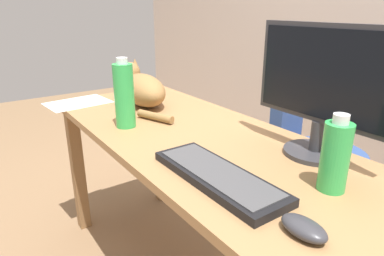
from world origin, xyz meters
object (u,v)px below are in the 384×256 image
(office_chair, at_px, (308,171))
(water_bottle, at_px, (124,95))
(computer_mouse, at_px, (304,228))
(spray_bottle, at_px, (335,156))
(cat, at_px, (142,88))
(monitor, at_px, (323,87))
(keyboard, at_px, (217,176))

(office_chair, distance_m, water_bottle, 1.04)
(computer_mouse, relative_size, spray_bottle, 0.53)
(office_chair, bearing_deg, spray_bottle, -51.80)
(cat, distance_m, computer_mouse, 1.14)
(water_bottle, height_order, spray_bottle, water_bottle)
(computer_mouse, xyz_separation_m, spray_bottle, (-0.08, 0.22, 0.08))
(monitor, relative_size, computer_mouse, 4.37)
(computer_mouse, xyz_separation_m, water_bottle, (-0.86, -0.01, 0.11))
(office_chair, relative_size, water_bottle, 3.32)
(keyboard, height_order, cat, cat)
(office_chair, xyz_separation_m, keyboard, (0.30, -0.86, 0.36))
(computer_mouse, bearing_deg, water_bottle, -179.09)
(computer_mouse, bearing_deg, spray_bottle, 110.51)
(office_chair, height_order, water_bottle, water_bottle)
(monitor, bearing_deg, spray_bottle, -43.42)
(monitor, bearing_deg, office_chair, 125.02)
(keyboard, distance_m, computer_mouse, 0.29)
(monitor, xyz_separation_m, water_bottle, (-0.61, -0.39, -0.10))
(monitor, height_order, spray_bottle, monitor)
(computer_mouse, height_order, spray_bottle, spray_bottle)
(cat, height_order, water_bottle, water_bottle)
(office_chair, bearing_deg, cat, -128.65)
(monitor, relative_size, cat, 0.79)
(office_chair, distance_m, computer_mouse, 1.11)
(office_chair, height_order, computer_mouse, office_chair)
(office_chair, distance_m, keyboard, 0.98)
(monitor, xyz_separation_m, cat, (-0.88, -0.18, -0.15))
(keyboard, relative_size, cat, 0.72)
(keyboard, bearing_deg, spray_bottle, 45.50)
(monitor, relative_size, keyboard, 1.09)
(computer_mouse, bearing_deg, keyboard, 179.32)
(water_bottle, bearing_deg, spray_bottle, 16.68)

